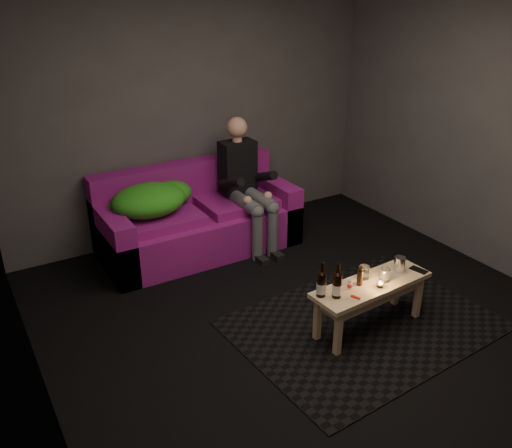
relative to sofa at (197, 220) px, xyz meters
The scene contains 17 objects.
floor 1.85m from the sofa, 83.07° to the right, with size 4.50×4.50×0.00m, color black.
room 1.92m from the sofa, 80.70° to the right, with size 4.50×4.50×4.50m.
rug 2.01m from the sofa, 74.06° to the right, with size 2.01×1.46×0.01m, color black.
sofa is the anchor object (origin of this frame).
green_blanket 0.56m from the sofa, behind, with size 0.85×0.58×0.29m.
person 0.62m from the sofa, 18.28° to the right, with size 0.35×0.80×1.29m.
coffee_table 2.03m from the sofa, 74.45° to the right, with size 1.02×0.38×0.41m.
beer_bottle_a 1.92m from the sofa, 87.02° to the right, with size 0.07×0.07×0.28m.
beer_bottle_b 2.00m from the sofa, 84.61° to the right, with size 0.07×0.07×0.27m.
salt_shaker 1.97m from the sofa, 79.92° to the right, with size 0.04×0.04×0.08m, color silver.
pepper_mill 1.99m from the sofa, 77.07° to the right, with size 0.04×0.04×0.12m, color black.
tumbler_back 1.95m from the sofa, 73.94° to the right, with size 0.08×0.08×0.10m, color white.
tealight 2.11m from the sofa, 74.68° to the right, with size 0.06×0.06×0.04m.
tumbler_front 2.09m from the sofa, 71.89° to the right, with size 0.08×0.08×0.10m, color white.
steel_cup 2.11m from the sofa, 66.13° to the right, with size 0.09×0.09×0.12m, color silver.
smartphone 2.24m from the sofa, 63.69° to the right, with size 0.07×0.14×0.01m, color black.
red_lighter 2.09m from the sofa, 81.79° to the right, with size 0.02×0.07×0.01m, color red.
Camera 1 is at (-2.25, -2.74, 2.52)m, focal length 38.00 mm.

